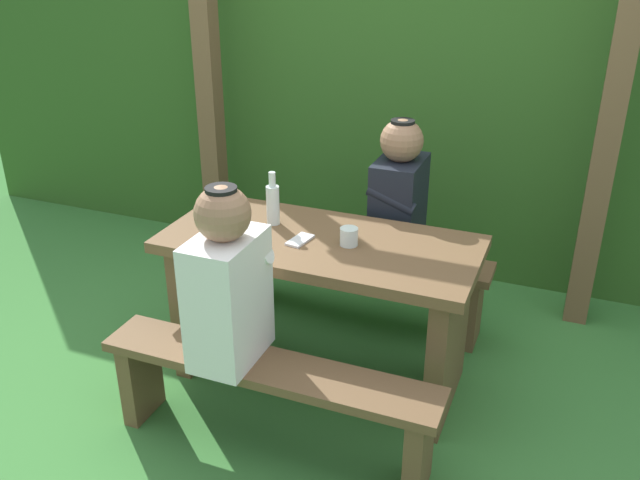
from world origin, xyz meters
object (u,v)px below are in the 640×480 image
object	(u,v)px
bottle_left	(273,203)
person_white_shirt	(228,282)
picnic_table	(320,285)
bench_far	(358,269)
person_black_coat	(399,196)
bench_near	(268,389)
drinking_glass	(349,237)
cell_phone	(300,240)

from	to	relation	value
bottle_left	person_white_shirt	bearing A→B (deg)	-80.33
picnic_table	bottle_left	bearing A→B (deg)	163.51
bench_far	person_black_coat	bearing A→B (deg)	-0.95
bench_near	drinking_glass	bearing A→B (deg)	75.86
drinking_glass	person_black_coat	bearing A→B (deg)	83.54
bench_near	person_white_shirt	xyz separation A→B (m)	(-0.16, 0.00, 0.45)
drinking_glass	cell_phone	world-z (taller)	drinking_glass
bench_far	person_black_coat	distance (m)	0.49
picnic_table	person_white_shirt	size ratio (longest dim) A/B	1.95
picnic_table	person_black_coat	xyz separation A→B (m)	(0.20, 0.55, 0.26)
bench_far	cell_phone	world-z (taller)	cell_phone
bench_near	drinking_glass	xyz separation A→B (m)	(0.14, 0.55, 0.46)
drinking_glass	cell_phone	size ratio (longest dim) A/B	0.56
bench_near	person_black_coat	xyz separation A→B (m)	(0.20, 1.10, 0.45)
bench_far	drinking_glass	xyz separation A→B (m)	(0.14, -0.56, 0.46)
bench_far	person_white_shirt	bearing A→B (deg)	-98.05
bottle_left	drinking_glass	bearing A→B (deg)	-12.13
person_white_shirt	bottle_left	distance (m)	0.64
bench_far	person_white_shirt	distance (m)	1.20
picnic_table	bottle_left	size ratio (longest dim) A/B	5.58
picnic_table	bench_far	distance (m)	0.59
person_black_coat	drinking_glass	size ratio (longest dim) A/B	9.11
person_black_coat	cell_phone	distance (m)	0.66
bench_far	person_black_coat	xyz separation A→B (m)	(0.20, -0.00, 0.45)
picnic_table	bench_far	size ratio (longest dim) A/B	1.00
bench_near	person_white_shirt	world-z (taller)	person_white_shirt
picnic_table	cell_phone	size ratio (longest dim) A/B	10.00
bottle_left	bench_near	bearing A→B (deg)	-67.37
person_black_coat	cell_phone	xyz separation A→B (m)	(-0.27, -0.60, -0.03)
person_black_coat	bench_far	bearing A→B (deg)	179.05
picnic_table	drinking_glass	xyz separation A→B (m)	(0.14, -0.01, 0.27)
bench_near	bottle_left	size ratio (longest dim) A/B	5.58
person_black_coat	cell_phone	bearing A→B (deg)	-114.50
person_white_shirt	cell_phone	size ratio (longest dim) A/B	5.14
person_white_shirt	bottle_left	xyz separation A→B (m)	(-0.11, 0.63, 0.07)
cell_phone	person_white_shirt	bearing A→B (deg)	-90.72
bench_near	picnic_table	bearing A→B (deg)	90.00
bench_near	cell_phone	bearing A→B (deg)	98.36
bench_far	person_black_coat	world-z (taller)	person_black_coat
bench_far	bottle_left	bearing A→B (deg)	-118.97
person_white_shirt	person_black_coat	world-z (taller)	same
bottle_left	cell_phone	world-z (taller)	bottle_left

